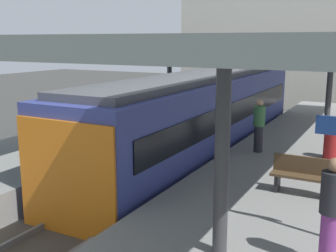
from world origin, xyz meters
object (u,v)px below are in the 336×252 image
Objects in this scene: passenger_far_end at (259,125)px; litter_bin at (331,145)px; platform_bench at (303,174)px; commuter_train at (201,116)px; passenger_mid_platform at (113,119)px; passenger_near_bench at (331,211)px.

litter_bin is at bearing 7.79° from passenger_far_end.
platform_bench is 3.74m from passenger_far_end.
commuter_train is 3.36m from passenger_mid_platform.
platform_bench is at bearing -58.44° from passenger_far_end.
passenger_far_end is at bearing 114.99° from passenger_near_bench.
commuter_train is 10.55× the size of platform_bench.
passenger_mid_platform reaches higher than litter_bin.
passenger_far_end is at bearing -172.21° from litter_bin.
platform_bench is 0.85× the size of passenger_mid_platform.
platform_bench is 1.75× the size of litter_bin.
passenger_mid_platform is at bearing -164.30° from passenger_far_end.
commuter_train is 4.78m from litter_bin.
passenger_near_bench reaches higher than platform_bench.
passenger_near_bench is (0.77, -6.52, 0.52)m from litter_bin.
litter_bin is (0.19, 3.46, -0.06)m from platform_bench.
passenger_near_bench is 6.87m from passenger_far_end.
litter_bin is 0.46× the size of passenger_near_bench.
passenger_near_bench is at bearing -33.04° from passenger_mid_platform.
litter_bin is 2.20m from passenger_far_end.
passenger_near_bench is at bearing -54.13° from commuter_train.
passenger_far_end is (4.66, 1.31, 0.02)m from passenger_mid_platform.
commuter_train is 18.46× the size of litter_bin.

